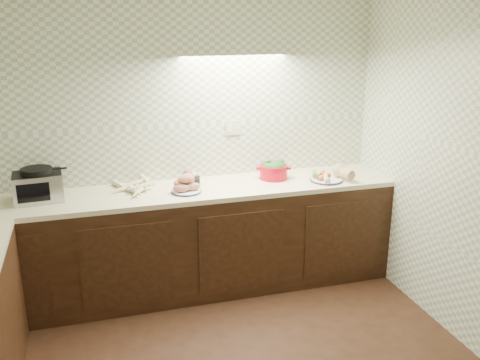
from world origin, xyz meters
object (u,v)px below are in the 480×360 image
object	(u,v)px
veg_plate	(332,174)
toaster_oven	(38,185)
parsnip_pile	(133,188)
sweet_potato_plate	(186,185)
dutch_oven	(274,169)
onion_bowl	(190,179)

from	to	relation	value
veg_plate	toaster_oven	bearing A→B (deg)	176.31
parsnip_pile	sweet_potato_plate	distance (m)	0.42
dutch_oven	veg_plate	world-z (taller)	dutch_oven
parsnip_pile	sweet_potato_plate	world-z (taller)	sweet_potato_plate
onion_bowl	veg_plate	size ratio (longest dim) A/B	0.50
sweet_potato_plate	onion_bowl	world-z (taller)	sweet_potato_plate
toaster_oven	sweet_potato_plate	size ratio (longest dim) A/B	1.53
onion_bowl	dutch_oven	distance (m)	0.73
onion_bowl	dutch_oven	xyz separation A→B (m)	(0.72, -0.05, 0.03)
sweet_potato_plate	veg_plate	distance (m)	1.26
toaster_oven	onion_bowl	bearing A→B (deg)	-1.34
sweet_potato_plate	dutch_oven	size ratio (longest dim) A/B	0.81
onion_bowl	parsnip_pile	bearing A→B (deg)	-169.81
parsnip_pile	onion_bowl	xyz separation A→B (m)	(0.47, 0.08, 0.01)
toaster_oven	parsnip_pile	size ratio (longest dim) A/B	0.99
dutch_oven	parsnip_pile	bearing A→B (deg)	-162.95
parsnip_pile	toaster_oven	bearing A→B (deg)	178.19
dutch_oven	toaster_oven	bearing A→B (deg)	-164.32
toaster_oven	sweet_potato_plate	distance (m)	1.11
parsnip_pile	veg_plate	size ratio (longest dim) A/B	1.12
toaster_oven	dutch_oven	size ratio (longest dim) A/B	1.24
parsnip_pile	dutch_oven	world-z (taller)	dutch_oven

